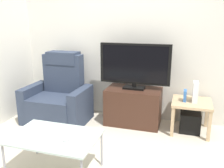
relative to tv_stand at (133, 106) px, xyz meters
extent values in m
plane|color=beige|center=(-0.12, -0.82, -0.28)|extent=(6.40, 6.40, 0.00)
cube|color=silver|center=(-0.12, 0.31, 1.02)|extent=(6.40, 0.06, 2.60)
cube|color=#3D2319|center=(0.00, 0.00, 0.00)|extent=(0.83, 0.50, 0.56)
cube|color=black|center=(0.00, -0.24, 0.11)|extent=(0.76, 0.02, 0.02)
cube|color=black|center=(0.00, -0.19, 0.15)|extent=(0.34, 0.11, 0.04)
cube|color=black|center=(0.00, 0.02, 0.29)|extent=(0.32, 0.20, 0.03)
cube|color=black|center=(0.00, 0.02, 0.33)|extent=(0.06, 0.04, 0.05)
cube|color=black|center=(0.00, 0.02, 0.66)|extent=(1.06, 0.05, 0.60)
cube|color=black|center=(0.00, 0.00, 0.66)|extent=(0.98, 0.01, 0.54)
cube|color=#2D384C|center=(-1.18, -0.27, -0.07)|extent=(0.70, 0.72, 0.42)
cube|color=#2D384C|center=(-1.18, 0.00, 0.45)|extent=(0.64, 0.20, 0.62)
cube|color=#2D384C|center=(-1.18, 0.02, 0.70)|extent=(0.50, 0.26, 0.20)
cube|color=#2D384C|center=(-1.60, -0.27, 0.00)|extent=(0.14, 0.68, 0.56)
cube|color=#2D384C|center=(-0.76, -0.27, 0.00)|extent=(0.14, 0.68, 0.56)
cube|color=tan|center=(0.85, -0.04, 0.16)|extent=(0.54, 0.54, 0.04)
cube|color=tan|center=(0.61, -0.28, -0.07)|extent=(0.04, 0.04, 0.42)
cube|color=tan|center=(1.09, -0.28, -0.07)|extent=(0.04, 0.04, 0.42)
cube|color=tan|center=(0.61, 0.20, -0.07)|extent=(0.04, 0.04, 0.42)
cube|color=tan|center=(1.09, 0.20, -0.07)|extent=(0.04, 0.04, 0.42)
cube|color=black|center=(0.85, -0.04, -0.14)|extent=(0.29, 0.29, 0.29)
cube|color=#3366B2|center=(0.75, -0.06, 0.26)|extent=(0.04, 0.13, 0.16)
cube|color=white|center=(0.88, -0.03, 0.32)|extent=(0.07, 0.20, 0.28)
cube|color=#B2C6C1|center=(-0.51, -1.49, 0.14)|extent=(0.90, 0.60, 0.02)
cylinder|color=gray|center=(-0.93, -1.76, -0.07)|extent=(0.02, 0.02, 0.41)
cylinder|color=gray|center=(-0.93, -1.22, -0.07)|extent=(0.02, 0.02, 0.41)
cylinder|color=gray|center=(-0.09, -1.22, -0.07)|extent=(0.02, 0.02, 0.41)
cube|color=#B7B7BC|center=(-0.38, -1.50, 0.16)|extent=(0.14, 0.16, 0.01)
camera|label=1|loc=(0.71, -3.47, 1.31)|focal=38.79mm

